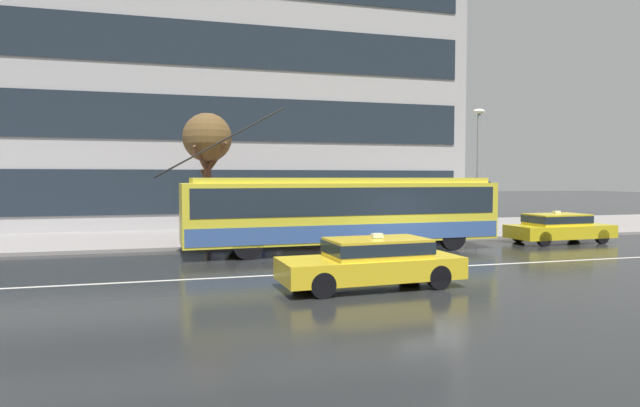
{
  "coord_description": "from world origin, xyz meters",
  "views": [
    {
      "loc": [
        -7.91,
        -16.04,
        2.82
      ],
      "look_at": [
        -2.55,
        3.76,
        1.81
      ],
      "focal_mm": 29.38,
      "sensor_mm": 36.0,
      "label": 1
    }
  ],
  "objects_px": {
    "pedestrian_waiting_by_pole": "(210,203)",
    "street_lamp": "(479,160)",
    "bus_shelter": "(314,193)",
    "trolleybus": "(344,210)",
    "pedestrian_approaching_curb": "(208,203)",
    "taxi_oncoming_near": "(373,260)",
    "taxi_ahead_of_bus": "(559,227)",
    "street_tree_bare": "(207,140)",
    "pedestrian_walking_past": "(264,203)",
    "pedestrian_at_shelter": "(396,203)"
  },
  "relations": [
    {
      "from": "bus_shelter",
      "to": "street_tree_bare",
      "type": "distance_m",
      "value": 5.23
    },
    {
      "from": "taxi_oncoming_near",
      "to": "taxi_ahead_of_bus",
      "type": "bearing_deg",
      "value": 30.54
    },
    {
      "from": "trolleybus",
      "to": "pedestrian_approaching_curb",
      "type": "height_order",
      "value": "trolleybus"
    },
    {
      "from": "pedestrian_at_shelter",
      "to": "pedestrian_waiting_by_pole",
      "type": "distance_m",
      "value": 8.6
    },
    {
      "from": "bus_shelter",
      "to": "pedestrian_waiting_by_pole",
      "type": "bearing_deg",
      "value": 178.64
    },
    {
      "from": "pedestrian_approaching_curb",
      "to": "taxi_oncoming_near",
      "type": "bearing_deg",
      "value": -67.58
    },
    {
      "from": "pedestrian_walking_past",
      "to": "bus_shelter",
      "type": "bearing_deg",
      "value": 23.86
    },
    {
      "from": "pedestrian_approaching_curb",
      "to": "pedestrian_waiting_by_pole",
      "type": "bearing_deg",
      "value": 84.21
    },
    {
      "from": "taxi_ahead_of_bus",
      "to": "street_tree_bare",
      "type": "bearing_deg",
      "value": 164.8
    },
    {
      "from": "pedestrian_waiting_by_pole",
      "to": "street_lamp",
      "type": "distance_m",
      "value": 12.37
    },
    {
      "from": "street_lamp",
      "to": "trolleybus",
      "type": "bearing_deg",
      "value": -162.76
    },
    {
      "from": "pedestrian_approaching_curb",
      "to": "bus_shelter",
      "type": "bearing_deg",
      "value": 17.58
    },
    {
      "from": "taxi_oncoming_near",
      "to": "bus_shelter",
      "type": "height_order",
      "value": "bus_shelter"
    },
    {
      "from": "taxi_oncoming_near",
      "to": "street_lamp",
      "type": "xyz_separation_m",
      "value": [
        8.6,
        8.93,
        2.96
      ]
    },
    {
      "from": "pedestrian_at_shelter",
      "to": "street_lamp",
      "type": "bearing_deg",
      "value": -20.74
    },
    {
      "from": "taxi_ahead_of_bus",
      "to": "street_tree_bare",
      "type": "height_order",
      "value": "street_tree_bare"
    },
    {
      "from": "pedestrian_approaching_curb",
      "to": "pedestrian_walking_past",
      "type": "distance_m",
      "value": 2.4
    },
    {
      "from": "street_tree_bare",
      "to": "bus_shelter",
      "type": "bearing_deg",
      "value": -1.05
    },
    {
      "from": "taxi_ahead_of_bus",
      "to": "pedestrian_approaching_curb",
      "type": "height_order",
      "value": "pedestrian_approaching_curb"
    },
    {
      "from": "trolleybus",
      "to": "pedestrian_waiting_by_pole",
      "type": "xyz_separation_m",
      "value": [
        -4.85,
        3.87,
        0.19
      ]
    },
    {
      "from": "bus_shelter",
      "to": "pedestrian_at_shelter",
      "type": "relative_size",
      "value": 2.06
    },
    {
      "from": "pedestrian_walking_past",
      "to": "street_tree_bare",
      "type": "height_order",
      "value": "street_tree_bare"
    },
    {
      "from": "street_lamp",
      "to": "pedestrian_waiting_by_pole",
      "type": "bearing_deg",
      "value": 172.39
    },
    {
      "from": "bus_shelter",
      "to": "pedestrian_waiting_by_pole",
      "type": "distance_m",
      "value": 4.65
    },
    {
      "from": "taxi_ahead_of_bus",
      "to": "street_lamp",
      "type": "height_order",
      "value": "street_lamp"
    },
    {
      "from": "bus_shelter",
      "to": "pedestrian_at_shelter",
      "type": "distance_m",
      "value": 4.0
    },
    {
      "from": "trolleybus",
      "to": "pedestrian_approaching_curb",
      "type": "relative_size",
      "value": 6.46
    },
    {
      "from": "trolleybus",
      "to": "pedestrian_walking_past",
      "type": "bearing_deg",
      "value": 134.76
    },
    {
      "from": "pedestrian_waiting_by_pole",
      "to": "street_tree_bare",
      "type": "height_order",
      "value": "street_tree_bare"
    },
    {
      "from": "bus_shelter",
      "to": "pedestrian_waiting_by_pole",
      "type": "xyz_separation_m",
      "value": [
        -4.63,
        0.11,
        -0.4
      ]
    },
    {
      "from": "pedestrian_at_shelter",
      "to": "pedestrian_walking_past",
      "type": "bearing_deg",
      "value": -171.97
    },
    {
      "from": "bus_shelter",
      "to": "pedestrian_at_shelter",
      "type": "xyz_separation_m",
      "value": [
        3.96,
        -0.17,
        -0.51
      ]
    },
    {
      "from": "taxi_ahead_of_bus",
      "to": "pedestrian_walking_past",
      "type": "bearing_deg",
      "value": 167.2
    },
    {
      "from": "taxi_ahead_of_bus",
      "to": "pedestrian_waiting_by_pole",
      "type": "distance_m",
      "value": 15.17
    },
    {
      "from": "pedestrian_waiting_by_pole",
      "to": "street_tree_bare",
      "type": "bearing_deg",
      "value": -161.23
    },
    {
      "from": "pedestrian_approaching_curb",
      "to": "street_tree_bare",
      "type": "distance_m",
      "value": 3.1
    },
    {
      "from": "trolleybus",
      "to": "pedestrian_approaching_curb",
      "type": "xyz_separation_m",
      "value": [
        -5.02,
        2.24,
        0.23
      ]
    },
    {
      "from": "taxi_oncoming_near",
      "to": "trolleybus",
      "type": "bearing_deg",
      "value": 78.65
    },
    {
      "from": "taxi_ahead_of_bus",
      "to": "taxi_oncoming_near",
      "type": "bearing_deg",
      "value": -149.46
    },
    {
      "from": "taxi_oncoming_near",
      "to": "street_tree_bare",
      "type": "relative_size",
      "value": 0.87
    },
    {
      "from": "pedestrian_approaching_curb",
      "to": "street_lamp",
      "type": "height_order",
      "value": "street_lamp"
    },
    {
      "from": "bus_shelter",
      "to": "street_lamp",
      "type": "relative_size",
      "value": 0.68
    },
    {
      "from": "taxi_ahead_of_bus",
      "to": "pedestrian_walking_past",
      "type": "distance_m",
      "value": 12.76
    },
    {
      "from": "pedestrian_approaching_curb",
      "to": "trolleybus",
      "type": "bearing_deg",
      "value": -24.1
    },
    {
      "from": "pedestrian_waiting_by_pole",
      "to": "taxi_ahead_of_bus",
      "type": "bearing_deg",
      "value": -15.35
    },
    {
      "from": "pedestrian_walking_past",
      "to": "street_lamp",
      "type": "distance_m",
      "value": 10.12
    },
    {
      "from": "pedestrian_approaching_curb",
      "to": "street_tree_bare",
      "type": "height_order",
      "value": "street_tree_bare"
    },
    {
      "from": "street_tree_bare",
      "to": "taxi_oncoming_near",
      "type": "bearing_deg",
      "value": -71.19
    },
    {
      "from": "trolleybus",
      "to": "taxi_oncoming_near",
      "type": "xyz_separation_m",
      "value": [
        -1.34,
        -6.67,
        -0.86
      ]
    },
    {
      "from": "street_tree_bare",
      "to": "pedestrian_at_shelter",
      "type": "bearing_deg",
      "value": -1.72
    }
  ]
}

